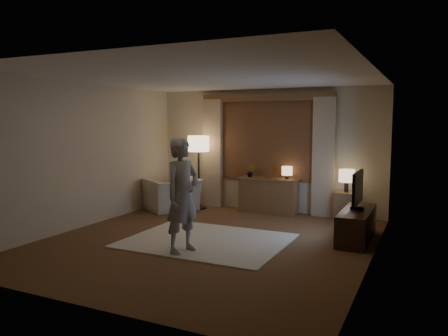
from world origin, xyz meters
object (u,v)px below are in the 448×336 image
Objects in this scene: sideboard at (268,196)px; armchair at (172,194)px; person at (182,195)px; side_table at (346,206)px; tv_stand at (357,225)px.

sideboard is 2.08m from armchair.
armchair is at bearing 49.41° from person.
side_table is at bearing -1.79° from sideboard.
side_table is (1.60, -0.05, -0.07)m from sideboard.
person is at bearing -93.23° from sideboard.
armchair reaches higher than tv_stand.
sideboard is at bearing 139.25° from armchair.
armchair is at bearing -170.82° from side_table.
sideboard is 2.14× the size of side_table.
tv_stand is at bearing 110.58° from armchair.
person is at bearing -140.81° from tv_stand.
sideboard is 0.86× the size of tv_stand.
armchair is at bearing 168.95° from tv_stand.
person is (-1.78, -3.15, 0.58)m from side_table.
sideboard reaches higher than side_table.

